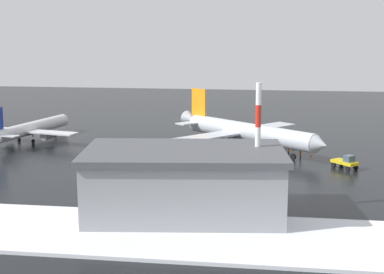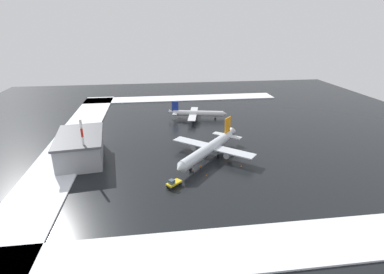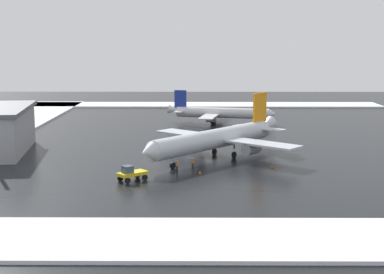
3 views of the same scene
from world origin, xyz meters
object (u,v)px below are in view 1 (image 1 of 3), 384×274
pushback_tug (346,162)px  traffic_cone_near_nose (311,154)px  airplane_foreground_jet (246,132)px  ground_crew_beside_wing (300,154)px  traffic_cone_mid_line (285,141)px  antenna_mast (258,149)px  traffic_cone_wingtip_side (212,141)px  airplane_parked_starboard (30,128)px  cargo_hangar (184,183)px  ground_crew_near_tug (289,151)px

pushback_tug → traffic_cone_near_nose: size_ratio=8.93×
airplane_foreground_jet → ground_crew_beside_wing: (10.48, -7.00, -2.72)m
airplane_foreground_jet → traffic_cone_mid_line: bearing=90.3°
traffic_cone_near_nose → traffic_cone_mid_line: same height
antenna_mast → traffic_cone_wingtip_side: 49.58m
airplane_foreground_jet → ground_crew_beside_wing: airplane_foreground_jet is taller
ground_crew_beside_wing → traffic_cone_mid_line: 16.49m
antenna_mast → airplane_foreground_jet: bearing=95.2°
ground_crew_beside_wing → antenna_mast: 34.96m
airplane_parked_starboard → antenna_mast: 65.78m
airplane_foreground_jet → traffic_cone_mid_line: airplane_foreground_jet is taller
airplane_parked_starboard → pushback_tug: size_ratio=5.79×
ground_crew_beside_wing → traffic_cone_wingtip_side: size_ratio=3.11×
ground_crew_beside_wing → traffic_cone_wingtip_side: 22.88m
airplane_foreground_jet → ground_crew_beside_wing: 12.89m
ground_crew_beside_wing → cargo_hangar: size_ratio=0.06×
ground_crew_beside_wing → traffic_cone_mid_line: (-2.74, 16.25, -0.70)m
cargo_hangar → traffic_cone_near_nose: 44.51m
airplane_foreground_jet → antenna_mast: size_ratio=1.82×
cargo_hangar → traffic_cone_near_nose: bearing=59.1°
antenna_mast → traffic_cone_wingtip_side: (-11.18, 47.60, -8.21)m
antenna_mast → traffic_cone_wingtip_side: bearing=103.2°
antenna_mast → traffic_cone_near_nose: (8.91, 37.27, -8.21)m
airplane_parked_starboard → traffic_cone_near_nose: (58.45, -5.63, -2.54)m
airplane_foreground_jet → ground_crew_near_tug: bearing=12.7°
airplane_parked_starboard → pushback_tug: 65.78m
airplane_parked_starboard → traffic_cone_wingtip_side: (38.36, 4.70, -2.54)m
airplane_foreground_jet → traffic_cone_near_nose: size_ratio=56.15×
traffic_cone_mid_line → airplane_parked_starboard: bearing=-172.8°
airplane_parked_starboard → ground_crew_near_tug: 54.69m
traffic_cone_near_nose → traffic_cone_mid_line: (-4.85, 12.44, 0.00)m
pushback_tug → ground_crew_beside_wing: 10.05m
traffic_cone_mid_line → traffic_cone_wingtip_side: size_ratio=1.00×
ground_crew_near_tug → antenna_mast: (-4.69, -36.08, 7.51)m
airplane_foreground_jet → cargo_hangar: size_ratio=1.16×
traffic_cone_near_nose → pushback_tug: bearing=-63.5°
traffic_cone_near_nose → traffic_cone_mid_line: 13.35m
airplane_foreground_jet → traffic_cone_wingtip_side: bearing=176.6°
ground_crew_near_tug → traffic_cone_near_nose: size_ratio=3.11×
traffic_cone_wingtip_side → traffic_cone_mid_line: bearing=7.9°
airplane_parked_starboard → cargo_hangar: (40.57, -46.18, 1.63)m
pushback_tug → traffic_cone_mid_line: 25.20m
ground_crew_beside_wing → traffic_cone_near_nose: ground_crew_beside_wing is taller
traffic_cone_mid_line → antenna_mast: bearing=-94.7°
pushback_tug → traffic_cone_near_nose: 11.90m
ground_crew_near_tug → traffic_cone_near_nose: ground_crew_near_tug is taller
airplane_foreground_jet → ground_crew_near_tug: size_ratio=18.06×
ground_crew_near_tug → antenna_mast: antenna_mast is taller
airplane_foreground_jet → antenna_mast: antenna_mast is taller
pushback_tug → traffic_cone_wingtip_side: (-25.37, 20.95, -1.01)m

